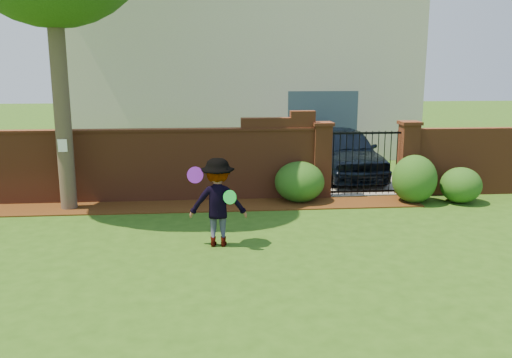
{
  "coord_description": "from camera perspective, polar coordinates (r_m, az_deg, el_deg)",
  "views": [
    {
      "loc": [
        -0.38,
        -8.67,
        3.21
      ],
      "look_at": [
        0.53,
        1.4,
        1.05
      ],
      "focal_mm": 37.04,
      "sensor_mm": 36.0,
      "label": 1
    }
  ],
  "objects": [
    {
      "name": "car",
      "position": [
        15.63,
        9.62,
        2.8
      ],
      "size": [
        1.92,
        4.41,
        1.48
      ],
      "primitive_type": "imported",
      "rotation": [
        0.0,
        0.0,
        0.04
      ],
      "color": "black",
      "rests_on": "ground"
    },
    {
      "name": "brick_wall",
      "position": [
        12.97,
        -12.31,
        1.64
      ],
      "size": [
        8.7,
        0.31,
        2.16
      ],
      "color": "brown",
      "rests_on": "ground"
    },
    {
      "name": "mulch_bed",
      "position": [
        12.43,
        -7.63,
        -2.94
      ],
      "size": [
        11.1,
        1.08,
        0.03
      ],
      "primitive_type": "cube",
      "color": "#3B1F0A",
      "rests_on": "ground"
    },
    {
      "name": "shrub_middle",
      "position": [
        13.14,
        16.74,
        -0.0
      ],
      "size": [
        1.05,
        1.05,
        1.16
      ],
      "primitive_type": "ellipsoid",
      "color": "#154815",
      "rests_on": "ground"
    },
    {
      "name": "house",
      "position": [
        20.71,
        -1.38,
        11.92
      ],
      "size": [
        12.4,
        6.4,
        6.3
      ],
      "color": "beige",
      "rests_on": "ground"
    },
    {
      "name": "man",
      "position": [
        9.52,
        -4.17,
        -2.57
      ],
      "size": [
        1.09,
        0.68,
        1.62
      ],
      "primitive_type": "imported",
      "rotation": [
        0.0,
        0.0,
        3.06
      ],
      "color": "gray",
      "rests_on": "ground"
    },
    {
      "name": "driveway",
      "position": [
        17.41,
        7.8,
        1.34
      ],
      "size": [
        3.2,
        8.0,
        0.01
      ],
      "primitive_type": "cube",
      "color": "gray",
      "rests_on": "ground"
    },
    {
      "name": "pillar_right",
      "position": [
        13.8,
        16.08,
        2.18
      ],
      "size": [
        0.5,
        0.5,
        1.88
      ],
      "color": "brown",
      "rests_on": "ground"
    },
    {
      "name": "ground",
      "position": [
        9.25,
        -2.51,
        -8.29
      ],
      "size": [
        80.0,
        80.0,
        0.01
      ],
      "primitive_type": "cube",
      "color": "#274E13",
      "rests_on": "ground"
    },
    {
      "name": "shrub_right",
      "position": [
        13.54,
        21.25,
        -0.62
      ],
      "size": [
        0.97,
        0.97,
        0.86
      ],
      "primitive_type": "ellipsoid",
      "color": "#154815",
      "rests_on": "ground"
    },
    {
      "name": "frisbee_purple",
      "position": [
        9.44,
        -6.58,
        0.43
      ],
      "size": [
        0.31,
        0.15,
        0.3
      ],
      "primitive_type": "cylinder",
      "rotation": [
        1.36,
        0.0,
        -0.22
      ],
      "color": "#6E1BAA",
      "rests_on": "man"
    },
    {
      "name": "iron_gate",
      "position": [
        13.46,
        11.68,
        1.72
      ],
      "size": [
        1.78,
        0.03,
        1.6
      ],
      "color": "black",
      "rests_on": "ground"
    },
    {
      "name": "brick_wall_return",
      "position": [
        14.65,
        23.37,
        1.8
      ],
      "size": [
        4.0,
        0.25,
        1.7
      ],
      "primitive_type": "cube",
      "color": "brown",
      "rests_on": "ground"
    },
    {
      "name": "paper_notice",
      "position": [
        12.42,
        -20.18,
        3.41
      ],
      "size": [
        0.2,
        0.01,
        0.28
      ],
      "primitive_type": "cube",
      "color": "white",
      "rests_on": "tree"
    },
    {
      "name": "frisbee_green",
      "position": [
        9.2,
        -2.84,
        -1.97
      ],
      "size": [
        0.25,
        0.17,
        0.25
      ],
      "primitive_type": "cylinder",
      "rotation": [
        1.43,
        0.0,
        -0.47
      ],
      "color": "green",
      "rests_on": "man"
    },
    {
      "name": "shrub_left",
      "position": [
        12.74,
        4.72,
        -0.31
      ],
      "size": [
        1.2,
        1.2,
        0.98
      ],
      "primitive_type": "ellipsoid",
      "color": "#154815",
      "rests_on": "ground"
    },
    {
      "name": "pillar_left",
      "position": [
        13.16,
        7.11,
        2.11
      ],
      "size": [
        0.5,
        0.5,
        1.88
      ],
      "color": "brown",
      "rests_on": "ground"
    }
  ]
}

